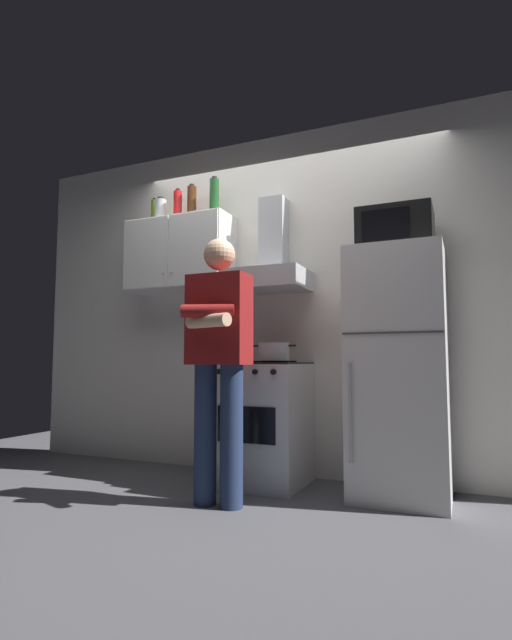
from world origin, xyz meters
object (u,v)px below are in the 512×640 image
(upper_cabinet, at_px, (180,255))
(refrigerator, at_px, (399,372))
(bottle_olive_oil, at_px, (154,212))
(bottle_rum_dark, at_px, (192,202))
(cooking_pot, at_px, (274,352))
(person_standing, at_px, (218,356))
(bottle_wine_green, at_px, (214,197))
(bottle_canister_steel, at_px, (160,211))
(microwave, at_px, (395,231))
(stove_oven, at_px, (263,422))
(range_hood, at_px, (270,266))
(bottle_soda_red, at_px, (178,205))

(upper_cabinet, distance_m, refrigerator, 2.00)
(bottle_olive_oil, bearing_deg, bottle_rum_dark, -3.86)
(upper_cabinet, xyz_separation_m, cooking_pot, (0.93, -0.24, -0.81))
(upper_cabinet, xyz_separation_m, person_standing, (0.75, -0.73, -0.85))
(bottle_wine_green, relative_size, bottle_canister_steel, 1.56)
(microwave, height_order, bottle_canister_steel, bottle_canister_steel)
(person_standing, xyz_separation_m, cooking_pot, (0.18, 0.49, 0.03))
(cooking_pot, bearing_deg, bottle_rum_dark, 162.58)
(refrigerator, distance_m, bottle_rum_dark, 2.17)
(stove_oven, relative_size, bottle_canister_steel, 4.10)
(person_standing, xyz_separation_m, bottle_rum_dark, (-0.65, 0.75, 1.29))
(range_hood, bearing_deg, bottle_canister_steel, -179.19)
(upper_cabinet, relative_size, bottle_canister_steel, 4.22)
(upper_cabinet, bearing_deg, microwave, -3.48)
(bottle_wine_green, relative_size, bottle_soda_red, 1.24)
(range_hood, bearing_deg, microwave, -6.46)
(refrigerator, relative_size, bottle_canister_steel, 7.51)
(bottle_olive_oil, bearing_deg, microwave, -4.19)
(cooking_pot, relative_size, bottle_olive_oil, 1.33)
(bottle_wine_green, relative_size, bottle_olive_oil, 1.39)
(upper_cabinet, bearing_deg, person_standing, -44.26)
(range_hood, distance_m, microwave, 0.97)
(range_hood, xyz_separation_m, bottle_rum_dark, (-0.70, 0.02, 0.59))
(refrigerator, height_order, bottle_wine_green, bottle_wine_green)
(refrigerator, bearing_deg, person_standing, -148.77)
(bottle_wine_green, distance_m, bottle_canister_steel, 0.50)
(stove_oven, distance_m, bottle_canister_steel, 1.99)
(microwave, xyz_separation_m, bottle_rum_dark, (-1.65, 0.12, 0.45))
(bottle_canister_steel, bearing_deg, bottle_soda_red, 4.93)
(stove_oven, distance_m, microwave, 1.62)
(microwave, xyz_separation_m, person_standing, (-1.00, -0.62, -0.84))
(upper_cabinet, distance_m, bottle_wine_green, 0.55)
(refrigerator, relative_size, microwave, 3.33)
(bottle_wine_green, bearing_deg, range_hood, -3.00)
(refrigerator, bearing_deg, stove_oven, -179.96)
(refrigerator, bearing_deg, microwave, 90.90)
(person_standing, bearing_deg, cooking_pot, 69.70)
(upper_cabinet, height_order, microwave, upper_cabinet)
(cooking_pot, xyz_separation_m, bottle_canister_steel, (-1.12, 0.23, 1.21))
(range_hood, bearing_deg, bottle_olive_oil, 177.79)
(bottle_canister_steel, distance_m, bottle_olive_oil, 0.12)
(bottle_olive_oil, bearing_deg, bottle_soda_red, -9.08)
(microwave, distance_m, bottle_rum_dark, 1.72)
(bottle_rum_dark, distance_m, bottle_soda_red, 0.13)
(bottle_canister_steel, relative_size, bottle_olive_oil, 0.89)
(bottle_wine_green, bearing_deg, cooking_pot, -23.45)
(refrigerator, relative_size, bottle_wine_green, 4.82)
(bottle_rum_dark, bearing_deg, range_hood, -1.29)
(person_standing, bearing_deg, refrigerator, 31.23)
(cooking_pot, xyz_separation_m, bottle_soda_red, (-0.96, 0.25, 1.24))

